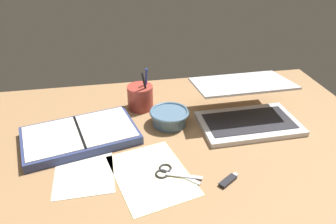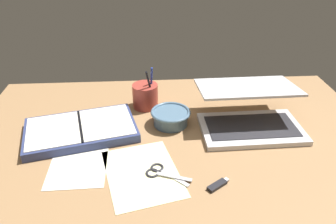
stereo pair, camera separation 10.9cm
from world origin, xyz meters
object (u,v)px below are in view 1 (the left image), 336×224
Objects in this scene: laptop at (246,109)px; pen_cup at (140,97)px; planner at (80,135)px; bowl at (169,117)px; scissors at (169,172)px.

pen_cup is (-35.74, 16.26, -0.25)cm from laptop.
pen_cup is 28.13cm from planner.
planner is at bearing -172.29° from bowl.
planner is (-30.54, -4.14, -1.39)cm from bowl.
scissors is (-4.99, -25.79, -2.67)cm from bowl.
laptop is 57.70cm from planner.
laptop is 39.62cm from scissors.
planner is (-21.85, -17.45, -3.06)cm from pen_cup.
laptop is at bearing -12.30° from planner.
laptop is 0.86× the size of planner.
pen_cup is (-8.69, 13.32, 1.67)cm from bowl.
scissors is at bearing -53.77° from planner.
bowl is at bearing -56.87° from pen_cup.
scissors is at bearing -145.83° from laptop.
scissors is at bearing -84.60° from pen_cup.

